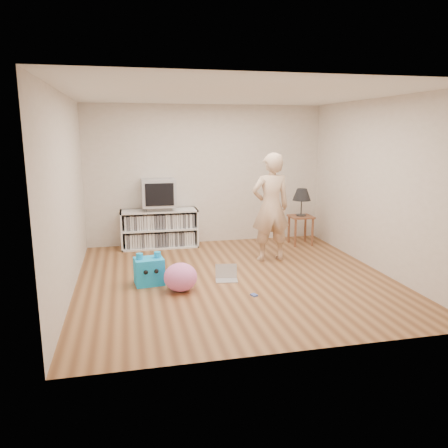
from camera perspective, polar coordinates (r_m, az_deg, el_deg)
name	(u,v)px	position (r m, az deg, el deg)	size (l,w,h in m)	color
ground	(235,278)	(6.45, 1.40, -7.08)	(4.50, 4.50, 0.00)	brown
walls	(235,190)	(6.15, 1.46, 4.44)	(4.52, 4.52, 2.60)	beige
ceiling	(236,94)	(6.12, 1.53, 16.60)	(4.50, 4.50, 0.01)	white
media_unit	(160,228)	(8.16, -8.42, -0.57)	(1.40, 0.45, 0.70)	white
dvd_deck	(159,208)	(8.07, -8.50, 2.07)	(0.45, 0.35, 0.07)	gray
crt_tv	(158,193)	(8.02, -8.56, 4.07)	(0.60, 0.53, 0.50)	#A4A4A9
side_table	(301,223)	(8.38, 9.99, 0.17)	(0.42, 0.42, 0.55)	brown
table_lamp	(302,195)	(8.29, 10.12, 3.72)	(0.34, 0.34, 0.52)	#333333
person	(271,207)	(7.18, 6.11, 2.16)	(0.65, 0.43, 1.78)	beige
laptop	(226,276)	(6.37, 0.32, -6.78)	(0.35, 0.30, 0.22)	silver
playing_cards	(254,295)	(5.80, 3.95, -9.24)	(0.07, 0.09, 0.02)	#4760BD
plush_blue	(149,271)	(6.24, -9.75, -6.04)	(0.43, 0.38, 0.46)	#10A5FF
plush_pink	(181,277)	(5.93, -5.70, -6.92)	(0.45, 0.45, 0.38)	pink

